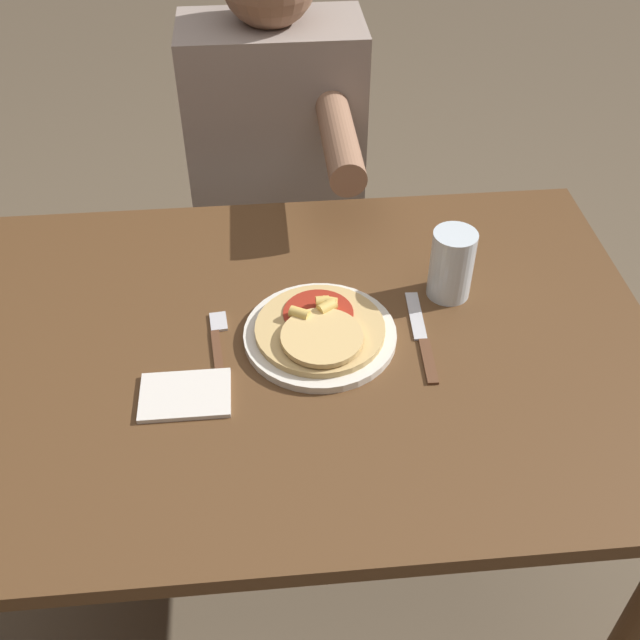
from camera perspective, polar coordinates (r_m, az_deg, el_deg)
The scene contains 9 objects.
ground_plane at distance 1.83m, azimuth -0.78°, elevation -18.54°, with size 8.00×8.00×0.00m, color brown.
dining_table at distance 1.32m, azimuth -1.03°, elevation -5.06°, with size 1.18×0.84×0.74m.
plate at distance 1.24m, azimuth 0.00°, elevation -1.13°, with size 0.25×0.25×0.01m.
pizza at distance 1.23m, azimuth 0.02°, elevation -0.66°, with size 0.22×0.22×0.04m.
fork at distance 1.24m, azimuth -7.76°, elevation -1.73°, with size 0.03×0.18×0.00m.
knife at distance 1.25m, azimuth 7.77°, elevation -1.31°, with size 0.03×0.22×0.00m.
drinking_glass at distance 1.31m, azimuth 9.99°, elevation 4.20°, with size 0.08×0.08×0.13m.
napkin at distance 1.17m, azimuth -10.23°, elevation -5.65°, with size 0.14×0.10×0.01m.
person_diner at distance 1.81m, azimuth -3.27°, elevation 12.47°, with size 0.40×0.52×1.20m.
Camera 1 is at (-0.06, -0.89, 1.59)m, focal length 42.00 mm.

